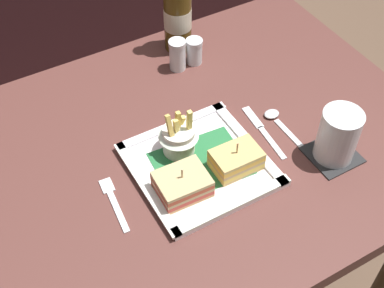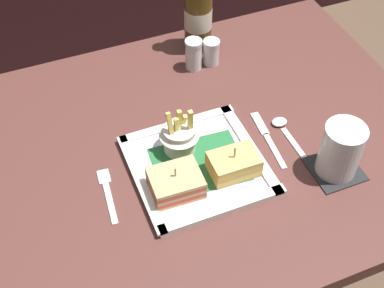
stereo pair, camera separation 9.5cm
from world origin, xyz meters
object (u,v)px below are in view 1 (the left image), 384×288
object	(u,v)px
sandwich_half_right	(236,160)
water_glass	(337,138)
pepper_shaker	(194,53)
knife	(262,129)
spoon	(276,119)
fork	(114,201)
fries_cup	(179,136)
beer_bottle	(178,12)
dining_table	(186,182)
square_plate	(199,165)
sandwich_half_left	(182,184)
salt_shaker	(177,57)

from	to	relation	value
sandwich_half_right	water_glass	size ratio (longest dim) A/B	0.84
sandwich_half_right	pepper_shaker	world-z (taller)	sandwich_half_right
knife	spoon	distance (m)	0.04
fork	spoon	size ratio (longest dim) A/B	1.04
knife	spoon	bearing A→B (deg)	7.93
fries_cup	spoon	bearing A→B (deg)	-5.61
water_glass	fork	xyz separation A→B (m)	(-0.45, 0.12, -0.05)
beer_bottle	fork	size ratio (longest dim) A/B	1.94
fork	dining_table	bearing A→B (deg)	16.07
water_glass	beer_bottle	bearing A→B (deg)	101.92
spoon	water_glass	bearing A→B (deg)	-73.44
fries_cup	knife	bearing A→B (deg)	-8.69
water_glass	spoon	bearing A→B (deg)	106.56
sandwich_half_right	spoon	world-z (taller)	sandwich_half_right
fries_cup	spoon	world-z (taller)	fries_cup
square_plate	sandwich_half_right	distance (m)	0.08
dining_table	knife	bearing A→B (deg)	-13.15
dining_table	fries_cup	world-z (taller)	fries_cup
knife	fork	bearing A→B (deg)	-177.50
sandwich_half_left	knife	distance (m)	0.25
square_plate	sandwich_half_left	world-z (taller)	sandwich_half_left
dining_table	salt_shaker	world-z (taller)	salt_shaker
beer_bottle	water_glass	xyz separation A→B (m)	(0.10, -0.48, -0.05)
square_plate	beer_bottle	world-z (taller)	beer_bottle
beer_bottle	spoon	size ratio (longest dim) A/B	2.01
square_plate	pepper_shaker	distance (m)	0.34
spoon	pepper_shaker	world-z (taller)	pepper_shaker
fries_cup	water_glass	size ratio (longest dim) A/B	0.97
square_plate	beer_bottle	distance (m)	0.42
salt_shaker	pepper_shaker	xyz separation A→B (m)	(0.05, 0.00, -0.01)
fries_cup	knife	size ratio (longest dim) A/B	0.65
square_plate	sandwich_half_left	distance (m)	0.08
sandwich_half_left	fork	size ratio (longest dim) A/B	0.74
salt_shaker	spoon	bearing A→B (deg)	-69.20
water_glass	fries_cup	bearing A→B (deg)	149.32
knife	spoon	world-z (taller)	spoon
fork	salt_shaker	world-z (taller)	salt_shaker
sandwich_half_left	knife	xyz separation A→B (m)	(0.24, 0.07, -0.03)
fries_cup	water_glass	world-z (taller)	fries_cup
sandwich_half_left	spoon	bearing A→B (deg)	14.69
fries_cup	spoon	xyz separation A→B (m)	(0.23, -0.02, -0.05)
sandwich_half_right	water_glass	xyz separation A→B (m)	(0.20, -0.07, 0.02)
fork	pepper_shaker	distance (m)	0.45
dining_table	square_plate	world-z (taller)	square_plate
water_glass	sandwich_half_left	bearing A→B (deg)	168.12
sandwich_half_right	spoon	distance (m)	0.17
sandwich_half_right	square_plate	bearing A→B (deg)	145.32
square_plate	knife	world-z (taller)	square_plate
sandwich_half_right	beer_bottle	size ratio (longest dim) A/B	0.37
square_plate	sandwich_half_right	size ratio (longest dim) A/B	2.67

